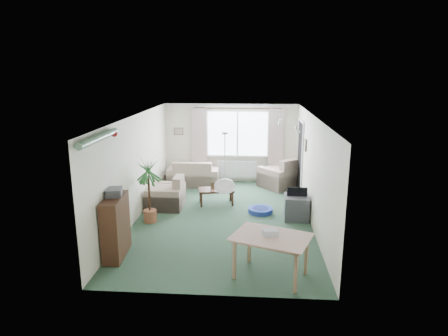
# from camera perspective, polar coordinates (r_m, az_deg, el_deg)

# --- Properties ---
(ground) EXTENTS (6.50, 6.50, 0.00)m
(ground) POSITION_cam_1_polar(r_m,az_deg,el_deg) (9.40, -0.13, -7.27)
(ground) COLOR #2A4632
(window) EXTENTS (1.80, 0.03, 1.30)m
(window) POSITION_cam_1_polar(r_m,az_deg,el_deg) (12.12, 1.94, 4.92)
(window) COLOR white
(curtain_rod) EXTENTS (2.60, 0.03, 0.03)m
(curtain_rod) POSITION_cam_1_polar(r_m,az_deg,el_deg) (11.95, 1.96, 8.51)
(curtain_rod) COLOR black
(curtain_left) EXTENTS (0.45, 0.08, 2.00)m
(curtain_left) POSITION_cam_1_polar(r_m,az_deg,el_deg) (12.16, -3.52, 3.83)
(curtain_left) COLOR beige
(curtain_right) EXTENTS (0.45, 0.08, 2.00)m
(curtain_right) POSITION_cam_1_polar(r_m,az_deg,el_deg) (12.08, 7.39, 3.67)
(curtain_right) COLOR beige
(radiator) EXTENTS (1.20, 0.10, 0.55)m
(radiator) POSITION_cam_1_polar(r_m,az_deg,el_deg) (12.30, 1.89, -0.17)
(radiator) COLOR white
(doorway) EXTENTS (0.03, 0.95, 2.00)m
(doorway) POSITION_cam_1_polar(r_m,az_deg,el_deg) (11.27, 10.82, 1.41)
(doorway) COLOR black
(pendant_lamp) EXTENTS (0.36, 0.36, 0.36)m
(pendant_lamp) POSITION_cam_1_polar(r_m,az_deg,el_deg) (6.73, 0.11, -2.62)
(pendant_lamp) COLOR white
(tinsel_garland) EXTENTS (1.60, 1.60, 0.12)m
(tinsel_garland) POSITION_cam_1_polar(r_m,az_deg,el_deg) (7.02, -17.47, 4.13)
(tinsel_garland) COLOR #196626
(bauble_cluster_a) EXTENTS (0.20, 0.20, 0.20)m
(bauble_cluster_a) POSITION_cam_1_polar(r_m,az_deg,el_deg) (9.73, 7.97, 6.85)
(bauble_cluster_a) COLOR silver
(bauble_cluster_b) EXTENTS (0.20, 0.20, 0.20)m
(bauble_cluster_b) POSITION_cam_1_polar(r_m,az_deg,el_deg) (8.57, 10.49, 5.80)
(bauble_cluster_b) COLOR silver
(wall_picture_back) EXTENTS (0.28, 0.03, 0.22)m
(wall_picture_back) POSITION_cam_1_polar(r_m,az_deg,el_deg) (12.31, -6.49, 5.22)
(wall_picture_back) COLOR brown
(wall_picture_right) EXTENTS (0.03, 0.24, 0.30)m
(wall_picture_right) POSITION_cam_1_polar(r_m,az_deg,el_deg) (10.19, 11.56, 3.21)
(wall_picture_right) COLOR brown
(sofa) EXTENTS (1.54, 0.85, 0.76)m
(sofa) POSITION_cam_1_polar(r_m,az_deg,el_deg) (12.00, -4.40, -0.68)
(sofa) COLOR beige
(sofa) RESTS_ON ground
(armchair_corner) EXTENTS (1.36, 1.36, 0.89)m
(armchair_corner) POSITION_cam_1_polar(r_m,az_deg,el_deg) (11.86, 7.97, -0.62)
(armchair_corner) COLOR beige
(armchair_corner) RESTS_ON ground
(armchair_left) EXTENTS (0.87, 0.92, 0.81)m
(armchair_left) POSITION_cam_1_polar(r_m,az_deg,el_deg) (10.14, -8.33, -3.38)
(armchair_left) COLOR #C1A691
(armchair_left) RESTS_ON ground
(coffee_table) EXTENTS (0.97, 0.66, 0.40)m
(coffee_table) POSITION_cam_1_polar(r_m,az_deg,el_deg) (10.34, -1.12, -4.08)
(coffee_table) COLOR black
(coffee_table) RESTS_ON ground
(photo_frame) EXTENTS (0.12, 0.06, 0.16)m
(photo_frame) POSITION_cam_1_polar(r_m,az_deg,el_deg) (10.32, -1.59, -2.48)
(photo_frame) COLOR brown
(photo_frame) RESTS_ON coffee_table
(bookshelf) EXTENTS (0.37, 0.95, 1.14)m
(bookshelf) POSITION_cam_1_polar(r_m,az_deg,el_deg) (7.70, -15.21, -8.10)
(bookshelf) COLOR black
(bookshelf) RESTS_ON ground
(hifi_box) EXTENTS (0.35, 0.40, 0.14)m
(hifi_box) POSITION_cam_1_polar(r_m,az_deg,el_deg) (7.58, -15.44, -3.34)
(hifi_box) COLOR #3E3D43
(hifi_box) RESTS_ON bookshelf
(houseplant) EXTENTS (0.79, 0.79, 1.50)m
(houseplant) POSITION_cam_1_polar(r_m,az_deg,el_deg) (9.14, -10.67, -3.16)
(houseplant) COLOR #1F591E
(houseplant) RESTS_ON ground
(dining_table) EXTENTS (1.33, 1.12, 0.71)m
(dining_table) POSITION_cam_1_polar(r_m,az_deg,el_deg) (6.86, 6.69, -12.51)
(dining_table) COLOR tan
(dining_table) RESTS_ON ground
(gift_box) EXTENTS (0.27, 0.21, 0.12)m
(gift_box) POSITION_cam_1_polar(r_m,az_deg,el_deg) (6.72, 6.63, -9.19)
(gift_box) COLOR silver
(gift_box) RESTS_ON dining_table
(tv_cube) EXTENTS (0.57, 0.63, 0.55)m
(tv_cube) POSITION_cam_1_polar(r_m,az_deg,el_deg) (9.46, 10.30, -5.55)
(tv_cube) COLOR #3B3A40
(tv_cube) RESTS_ON ground
(pet_bed) EXTENTS (0.61, 0.61, 0.12)m
(pet_bed) POSITION_cam_1_polar(r_m,az_deg,el_deg) (9.80, 5.23, -6.04)
(pet_bed) COLOR #222199
(pet_bed) RESTS_ON ground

